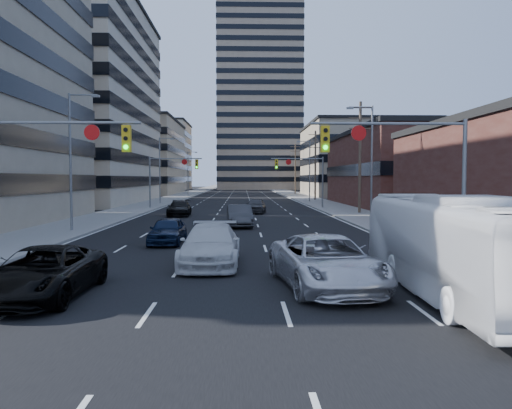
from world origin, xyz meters
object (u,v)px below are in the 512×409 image
Objects in this scene: transit_bus at (453,246)px; black_pickup at (43,273)px; silver_suv at (326,262)px; white_van at (211,245)px; sedan_blue at (168,231)px.

black_pickup is at bearing -178.83° from transit_bus.
black_pickup is 0.50× the size of transit_bus.
transit_bus reaches higher than black_pickup.
black_pickup is 0.89× the size of silver_suv.
black_pickup is at bearing -129.81° from white_van.
white_van is (4.58, 5.36, 0.07)m from black_pickup.
sedan_blue is (-2.72, 6.67, -0.10)m from white_van.
silver_suv is 12.81m from sedan_blue.
black_pickup reaches higher than sedan_blue.
sedan_blue is (1.86, 12.02, -0.03)m from black_pickup.
transit_bus is at bearing -26.82° from silver_suv.
transit_bus is at bearing -35.52° from white_van.
sedan_blue is at bearing 131.95° from transit_bus.
white_van is 7.20m from sedan_blue.
transit_bus reaches higher than sedan_blue.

